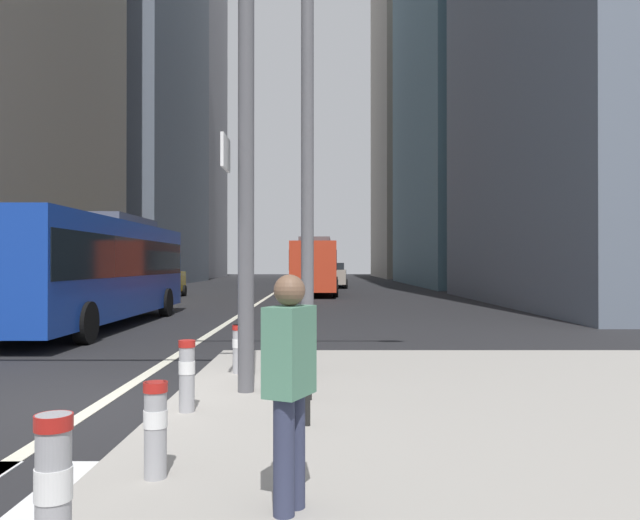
{
  "coord_description": "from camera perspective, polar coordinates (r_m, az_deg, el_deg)",
  "views": [
    {
      "loc": [
        2.93,
        -8.17,
        1.88
      ],
      "look_at": [
        2.88,
        37.57,
        2.15
      ],
      "focal_mm": 34.2,
      "sensor_mm": 36.0,
      "label": 1
    }
  ],
  "objects": [
    {
      "name": "bollard_front",
      "position": [
        3.67,
        -23.62,
        -19.54
      ],
      "size": [
        0.2,
        0.2,
        0.95
      ],
      "color": "#99999E",
      "rests_on": "median_island"
    },
    {
      "name": "median_island",
      "position": [
        7.83,
        19.78,
        -13.66
      ],
      "size": [
        9.0,
        10.0,
        0.15
      ],
      "primitive_type": "cube",
      "color": "gray",
      "rests_on": "ground"
    },
    {
      "name": "office_tower_left_far",
      "position": [
        86.33,
        -13.06,
        14.95
      ],
      "size": [
        10.43,
        17.85,
        49.27
      ],
      "primitive_type": "cube",
      "color": "gray",
      "rests_on": "ground"
    },
    {
      "name": "street_lamp_post",
      "position": [
        10.2,
        -1.12,
        19.14
      ],
      "size": [
        5.5,
        0.32,
        8.0
      ],
      "color": "#56565B",
      "rests_on": "median_island"
    },
    {
      "name": "office_tower_right_mid",
      "position": [
        59.62,
        14.55,
        19.45
      ],
      "size": [
        12.05,
        25.69,
        44.12
      ],
      "primitive_type": "cube",
      "color": "slate",
      "rests_on": "ground"
    },
    {
      "name": "lane_centre_line",
      "position": [
        38.33,
        -4.33,
        -3.15
      ],
      "size": [
        0.2,
        80.0,
        0.01
      ],
      "primitive_type": "cube",
      "color": "beige",
      "rests_on": "ground"
    },
    {
      "name": "traffic_signal_gantry",
      "position": [
        8.96,
        -18.78,
        13.86
      ],
      "size": [
        5.51,
        0.65,
        6.0
      ],
      "color": "#515156",
      "rests_on": "median_island"
    },
    {
      "name": "car_receding_near",
      "position": [
        50.39,
        1.33,
        -1.36
      ],
      "size": [
        2.18,
        4.1,
        1.94
      ],
      "color": "#232838",
      "rests_on": "ground"
    },
    {
      "name": "city_bus_blue_oncoming",
      "position": [
        19.17,
        -20.35,
        -0.46
      ],
      "size": [
        2.73,
        11.7,
        3.4
      ],
      "color": "#14389E",
      "rests_on": "ground"
    },
    {
      "name": "bollard_right",
      "position": [
        7.4,
        -12.29,
        -10.19
      ],
      "size": [
        0.2,
        0.2,
        0.83
      ],
      "color": "#99999E",
      "rests_on": "median_island"
    },
    {
      "name": "pedestrian_waiting",
      "position": [
        4.34,
        -2.82,
        -11.16
      ],
      "size": [
        0.38,
        0.45,
        1.66
      ],
      "color": "#2D334C",
      "rests_on": "median_island"
    },
    {
      "name": "car_oncoming_mid",
      "position": [
        34.85,
        -14.48,
        -1.8
      ],
      "size": [
        2.12,
        4.25,
        1.94
      ],
      "color": "gold",
      "rests_on": "ground"
    },
    {
      "name": "pedestrian_railing",
      "position": [
        8.42,
        -0.85,
        -7.32
      ],
      "size": [
        0.06,
        3.75,
        0.98
      ],
      "color": "black",
      "rests_on": "median_island"
    },
    {
      "name": "city_bus_red_receding",
      "position": [
        37.65,
        -0.3,
        -0.41
      ],
      "size": [
        2.91,
        11.45,
        3.4
      ],
      "color": "red",
      "rests_on": "ground"
    },
    {
      "name": "ground_plane",
      "position": [
        28.39,
        -5.88,
        -4.14
      ],
      "size": [
        160.0,
        160.0,
        0.0
      ],
      "primitive_type": "plane",
      "color": "black"
    },
    {
      "name": "car_receding_far",
      "position": [
        47.03,
        1.42,
        -1.43
      ],
      "size": [
        2.21,
        4.38,
        1.94
      ],
      "color": "#B2A899",
      "rests_on": "ground"
    },
    {
      "name": "bollard_back",
      "position": [
        9.8,
        -7.58,
        -7.99
      ],
      "size": [
        0.2,
        0.2,
        0.76
      ],
      "color": "#99999E",
      "rests_on": "median_island"
    },
    {
      "name": "office_tower_left_mid",
      "position": [
        62.67,
        -18.09,
        14.13
      ],
      "size": [
        12.61,
        22.7,
        35.05
      ],
      "primitive_type": "cube",
      "color": "slate",
      "rests_on": "ground"
    },
    {
      "name": "office_tower_right_far",
      "position": [
        89.43,
        9.5,
        16.37
      ],
      "size": [
        12.09,
        23.46,
        55.19
      ],
      "primitive_type": "cube",
      "color": "gray",
      "rests_on": "ground"
    },
    {
      "name": "bollard_left",
      "position": [
        5.26,
        -15.09,
        -14.61
      ],
      "size": [
        0.2,
        0.2,
        0.77
      ],
      "color": "#99999E",
      "rests_on": "median_island"
    }
  ]
}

